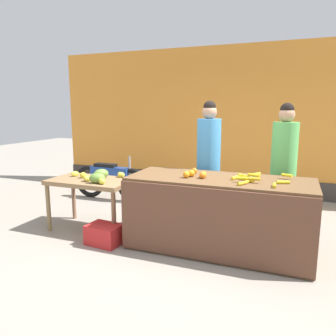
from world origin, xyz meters
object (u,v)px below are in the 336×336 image
Objects in this scene: parked_motorcycle at (110,179)px; produce_sack at (162,205)px; vendor_woman_green_shirt at (283,171)px; vendor_woman_blue_shirt at (208,165)px; produce_crate at (104,234)px.

produce_sack is at bearing -29.35° from parked_motorcycle.
vendor_woman_green_shirt reaches higher than parked_motorcycle.
produce_crate is (-1.10, -1.09, -0.81)m from vendor_woman_blue_shirt.
vendor_woman_blue_shirt is 1.75m from produce_crate.
parked_motorcycle reaches higher than produce_crate.
vendor_woman_blue_shirt is at bearing 44.55° from produce_crate.
produce_sack is at bearing 70.56° from produce_crate.
parked_motorcycle is (-2.14, 0.79, -0.54)m from vendor_woman_blue_shirt.
vendor_woman_blue_shirt is 2.34m from parked_motorcycle.
produce_sack is (-0.72, -0.00, -0.68)m from vendor_woman_blue_shirt.
produce_sack is (0.38, 1.08, 0.14)m from produce_crate.
vendor_woman_green_shirt is 3.29m from parked_motorcycle.
produce_sack is at bearing -179.67° from vendor_woman_blue_shirt.
parked_motorcycle is 3.01× the size of produce_sack.
produce_sack reaches higher than produce_crate.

